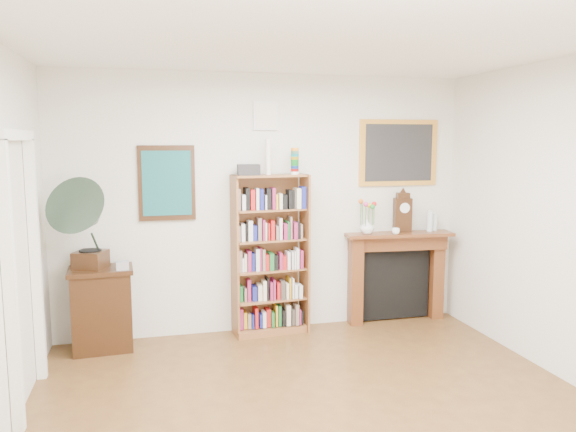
% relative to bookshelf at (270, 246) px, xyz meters
% --- Properties ---
extents(room, '(4.51, 5.01, 2.81)m').
position_rel_bookshelf_xyz_m(room, '(-0.02, -2.34, 0.43)').
color(room, '#523119').
rests_on(room, ground).
extents(door_casing, '(0.08, 1.02, 2.17)m').
position_rel_bookshelf_xyz_m(door_casing, '(-2.22, -1.14, 0.29)').
color(door_casing, white).
rests_on(door_casing, left_wall).
extents(teal_poster, '(0.58, 0.04, 0.78)m').
position_rel_bookshelf_xyz_m(teal_poster, '(-1.07, 0.14, 0.68)').
color(teal_poster, black).
rests_on(teal_poster, back_wall).
extents(small_picture, '(0.26, 0.04, 0.30)m').
position_rel_bookshelf_xyz_m(small_picture, '(-0.02, 0.14, 1.38)').
color(small_picture, white).
rests_on(small_picture, back_wall).
extents(gilt_painting, '(0.95, 0.04, 0.75)m').
position_rel_bookshelf_xyz_m(gilt_painting, '(1.53, 0.14, 0.98)').
color(gilt_painting, gold).
rests_on(gilt_painting, back_wall).
extents(bookshelf, '(0.82, 0.36, 1.99)m').
position_rel_bookshelf_xyz_m(bookshelf, '(0.00, 0.00, 0.00)').
color(bookshelf, brown).
rests_on(bookshelf, floor).
extents(side_cabinet, '(0.64, 0.48, 0.84)m').
position_rel_bookshelf_xyz_m(side_cabinet, '(-1.74, -0.08, -0.55)').
color(side_cabinet, black).
rests_on(side_cabinet, floor).
extents(fireplace, '(1.26, 0.39, 1.05)m').
position_rel_bookshelf_xyz_m(fireplace, '(1.51, 0.07, -0.36)').
color(fireplace, '#542713').
rests_on(fireplace, floor).
extents(gramophone, '(0.77, 0.85, 0.92)m').
position_rel_bookshelf_xyz_m(gramophone, '(-1.83, -0.21, 0.39)').
color(gramophone, black).
rests_on(gramophone, side_cabinet).
extents(cd_stack, '(0.13, 0.13, 0.08)m').
position_rel_bookshelf_xyz_m(cd_stack, '(-1.52, -0.19, -0.09)').
color(cd_stack, silver).
rests_on(cd_stack, side_cabinet).
extents(mantel_clock, '(0.21, 0.13, 0.45)m').
position_rel_bookshelf_xyz_m(mantel_clock, '(1.56, 0.06, 0.30)').
color(mantel_clock, black).
rests_on(mantel_clock, fireplace).
extents(flower_vase, '(0.20, 0.20, 0.16)m').
position_rel_bookshelf_xyz_m(flower_vase, '(1.12, 0.02, 0.16)').
color(flower_vase, white).
rests_on(flower_vase, fireplace).
extents(teacup, '(0.11, 0.11, 0.07)m').
position_rel_bookshelf_xyz_m(teacup, '(1.42, -0.08, 0.11)').
color(teacup, white).
rests_on(teacup, fireplace).
extents(bottle_left, '(0.07, 0.07, 0.24)m').
position_rel_bookshelf_xyz_m(bottle_left, '(1.90, 0.03, 0.20)').
color(bottle_left, silver).
rests_on(bottle_left, fireplace).
extents(bottle_right, '(0.06, 0.06, 0.20)m').
position_rel_bookshelf_xyz_m(bottle_right, '(1.97, 0.06, 0.18)').
color(bottle_right, silver).
rests_on(bottle_right, fireplace).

